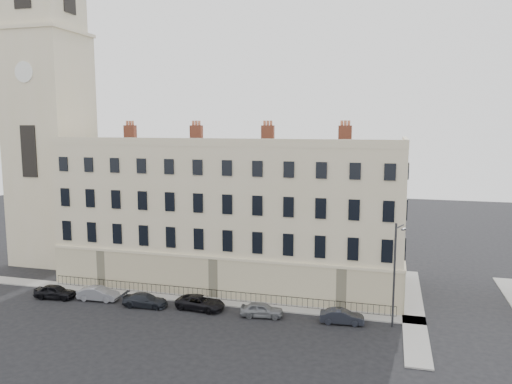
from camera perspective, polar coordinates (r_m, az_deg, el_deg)
ground at (r=43.86m, az=0.03°, el=-15.25°), size 160.00×160.00×0.00m
terrace at (r=54.39m, az=-2.75°, el=-2.44°), size 36.22×12.22×17.00m
church_tower at (r=66.69m, az=-22.53°, el=8.51°), size 8.00×8.13×44.00m
pavement_terrace at (r=51.44m, az=-9.51°, el=-11.73°), size 48.00×2.00×0.12m
pavement_east_return at (r=50.04m, az=17.47°, el=-12.56°), size 2.00×24.00×0.12m
railings at (r=50.17m, az=-5.08°, el=-11.57°), size 35.00×0.04×0.96m
car_a at (r=54.12m, az=-21.98°, el=-10.51°), size 4.19×2.04×1.38m
car_b at (r=52.15m, az=-17.57°, el=-11.02°), size 4.14×1.70×1.33m
car_c at (r=49.35m, az=-12.55°, el=-11.98°), size 4.43×2.06×1.25m
car_d at (r=47.84m, az=-6.37°, el=-12.45°), size 4.82×2.57×1.29m
car_e at (r=45.87m, az=0.66°, el=-13.30°), size 4.02×2.02×1.31m
car_f at (r=45.08m, az=9.80°, el=-13.85°), size 3.90×1.65×1.25m
streetlamp at (r=43.81m, az=15.60°, el=-8.64°), size 0.84×1.86×9.00m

